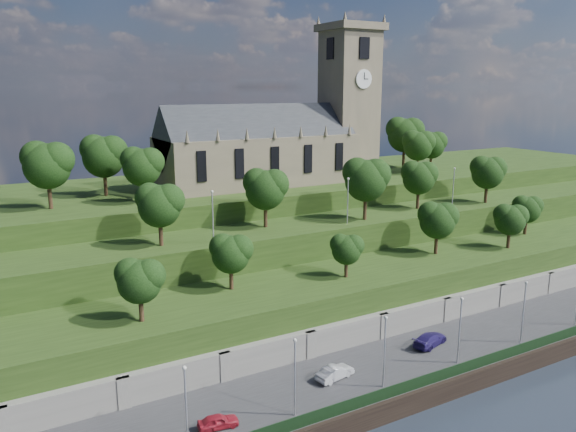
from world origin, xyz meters
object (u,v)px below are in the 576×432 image
church (283,137)px  car_right (430,339)px  car_left (218,421)px  car_middle (335,372)px

church → car_right: (-2.41, -38.90, -19.80)m
car_left → car_middle: car_middle is taller
church → car_left: bearing=-125.1°
car_left → car_middle: bearing=-73.6°
car_middle → car_right: (13.64, 0.98, 0.03)m
car_middle → car_right: size_ratio=0.85×
church → car_left: 54.96m
car_middle → car_left: bearing=87.7°
car_left → church: bearing=-27.2°
church → car_middle: 47.34m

